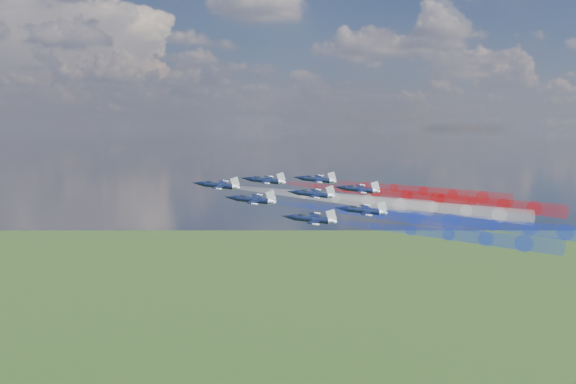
{
  "coord_description": "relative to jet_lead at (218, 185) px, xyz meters",
  "views": [
    {
      "loc": [
        -38.46,
        -153.93,
        154.91
      ],
      "look_at": [
        -5.89,
        -3.55,
        140.03
      ],
      "focal_mm": 40.79,
      "sensor_mm": 36.0,
      "label": 1
    }
  ],
  "objects": [
    {
      "name": "trail_lead",
      "position": [
        26.93,
        -7.73,
        -2.85
      ],
      "size": [
        45.23,
        16.9,
        9.01
      ],
      "primitive_type": null,
      "rotation": [
        0.1,
        -0.12,
        1.28
      ],
      "color": "white"
    },
    {
      "name": "trail_outer_left",
      "position": [
        43.44,
        -33.44,
        -7.99
      ],
      "size": [
        45.23,
        16.9,
        9.01
      ],
      "primitive_type": null,
      "rotation": [
        0.1,
        -0.12,
        1.28
      ],
      "color": "#1834D0"
    },
    {
      "name": "jet_outer_right",
      "position": [
        27.21,
        11.14,
        0.13
      ],
      "size": [
        14.24,
        12.72,
        5.44
      ],
      "primitive_type": null,
      "rotation": [
        0.1,
        -0.12,
        1.28
      ],
      "color": "black"
    },
    {
      "name": "jet_outer_left",
      "position": [
        16.5,
        -25.72,
        -5.14
      ],
      "size": [
        14.24,
        12.72,
        5.44
      ],
      "primitive_type": null,
      "rotation": [
        0.1,
        -0.12,
        1.28
      ],
      "color": "black"
    },
    {
      "name": "jet_center_third",
      "position": [
        21.68,
        -6.94,
        -1.88
      ],
      "size": [
        14.24,
        12.72,
        5.44
      ],
      "primitive_type": null,
      "rotation": [
        0.1,
        -0.12,
        1.28
      ],
      "color": "black"
    },
    {
      "name": "trail_rear_right",
      "position": [
        62.16,
        -7.93,
        -4.48
      ],
      "size": [
        45.23,
        16.9,
        9.01
      ],
      "primitive_type": null,
      "rotation": [
        0.1,
        -0.12,
        1.28
      ],
      "color": "red"
    },
    {
      "name": "trail_center_third",
      "position": [
        48.61,
        -14.67,
        -4.73
      ],
      "size": [
        45.23,
        16.9,
        9.01
      ],
      "primitive_type": null,
      "rotation": [
        0.1,
        -0.12,
        1.28
      ],
      "color": "white"
    },
    {
      "name": "jet_rear_right",
      "position": [
        35.22,
        -0.2,
        -1.63
      ],
      "size": [
        14.24,
        12.72,
        5.44
      ],
      "primitive_type": null,
      "rotation": [
        0.1,
        -0.12,
        1.28
      ],
      "color": "black"
    },
    {
      "name": "jet_inner_left",
      "position": [
        6.12,
        -13.55,
        -2.17
      ],
      "size": [
        14.24,
        12.72,
        5.44
      ],
      "primitive_type": null,
      "rotation": [
        0.1,
        -0.12,
        1.28
      ],
      "color": "black"
    },
    {
      "name": "jet_rear_left",
      "position": [
        29.4,
        -20.84,
        -4.31
      ],
      "size": [
        14.24,
        12.72,
        5.44
      ],
      "primitive_type": null,
      "rotation": [
        0.1,
        -0.12,
        1.28
      ],
      "color": "black"
    },
    {
      "name": "trail_outer_right",
      "position": [
        54.14,
        3.42,
        -2.72
      ],
      "size": [
        45.23,
        16.9,
        9.01
      ],
      "primitive_type": null,
      "rotation": [
        0.1,
        -0.12,
        1.28
      ],
      "color": "red"
    },
    {
      "name": "jet_inner_right",
      "position": [
        12.69,
        7.15,
        0.43
      ],
      "size": [
        14.24,
        12.72,
        5.44
      ],
      "primitive_type": null,
      "rotation": [
        0.1,
        -0.12,
        1.28
      ],
      "color": "black"
    },
    {
      "name": "trail_inner_left",
      "position": [
        33.05,
        -21.27,
        -5.01
      ],
      "size": [
        45.23,
        16.9,
        9.01
      ],
      "primitive_type": null,
      "rotation": [
        0.1,
        -0.12,
        1.28
      ],
      "color": "#1834D0"
    },
    {
      "name": "trail_rear_left",
      "position": [
        56.33,
        -28.56,
        -7.16
      ],
      "size": [
        45.23,
        16.9,
        9.01
      ],
      "primitive_type": null,
      "rotation": [
        0.1,
        -0.12,
        1.28
      ],
      "color": "#1834D0"
    },
    {
      "name": "trail_inner_right",
      "position": [
        39.62,
        -0.57,
        -2.42
      ],
      "size": [
        45.23,
        16.9,
        9.01
      ],
      "primitive_type": null,
      "rotation": [
        0.1,
        -0.12,
        1.28
      ],
      "color": "red"
    },
    {
      "name": "jet_lead",
      "position": [
        0.0,
        0.0,
        0.0
      ],
      "size": [
        14.24,
        12.72,
        5.44
      ],
      "primitive_type": null,
      "rotation": [
        0.1,
        -0.12,
        1.28
      ],
      "color": "black"
    }
  ]
}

